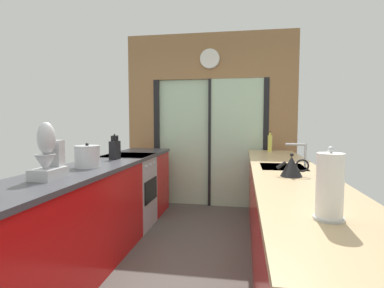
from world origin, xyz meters
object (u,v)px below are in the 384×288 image
kettle (292,166)px  paper_towel_roll (330,187)px  oven_range (129,191)px  soap_bottle (270,143)px  knife_block (115,150)px  stock_pot (87,156)px  stand_mixer (48,157)px

kettle → paper_towel_roll: (-0.00, -1.04, 0.07)m
oven_range → soap_bottle: bearing=22.1°
knife_block → stock_pot: bearing=-90.0°
stand_mixer → knife_block: bearing=90.0°
stand_mixer → soap_bottle: (1.78, 2.34, -0.04)m
knife_block → stand_mixer: stand_mixer is taller
knife_block → oven_range: bearing=92.4°
paper_towel_roll → kettle: bearing=89.9°
knife_block → kettle: bearing=-23.4°
stand_mixer → oven_range: bearing=90.7°
stand_mixer → soap_bottle: bearing=52.8°
stand_mixer → stock_pot: 0.57m
soap_bottle → stock_pot: bearing=-135.0°
stock_pot → soap_bottle: 2.52m
stock_pot → kettle: (1.78, -0.16, -0.02)m
stand_mixer → soap_bottle: size_ratio=1.50×
stand_mixer → kettle: (1.78, 0.40, -0.08)m
oven_range → kettle: (1.80, -1.21, 0.54)m
stand_mixer → paper_towel_roll: 1.89m
knife_block → soap_bottle: bearing=33.3°
oven_range → stock_pot: 1.19m
knife_block → stand_mixer: bearing=-90.0°
stock_pot → oven_range: bearing=91.0°
oven_range → stand_mixer: size_ratio=2.19×
oven_range → stock_pot: (0.02, -1.05, 0.57)m
stand_mixer → kettle: 1.83m
knife_block → paper_towel_roll: bearing=-45.6°
kettle → stock_pot: bearing=174.7°
soap_bottle → paper_towel_roll: paper_towel_roll is taller
stock_pot → paper_towel_roll: bearing=-34.2°
knife_block → stock_pot: (-0.00, -0.61, -0.01)m
stock_pot → soap_bottle: bearing=45.0°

